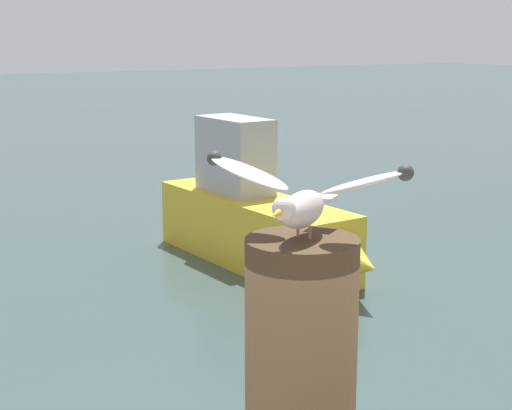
% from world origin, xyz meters
% --- Properties ---
extents(seagull, '(0.42, 0.55, 0.23)m').
position_xyz_m(seagull, '(0.21, -0.34, 2.69)').
color(seagull, tan).
rests_on(seagull, mooring_post).
extents(boat_yellow, '(1.18, 4.22, 1.98)m').
position_xyz_m(boat_yellow, '(4.48, 6.78, 0.63)').
color(boat_yellow, yellow).
rests_on(boat_yellow, ground_plane).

